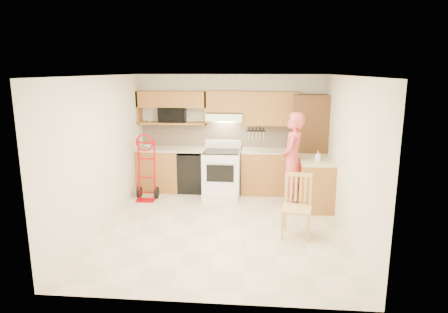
# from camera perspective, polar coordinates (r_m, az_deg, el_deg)

# --- Properties ---
(floor) EXTENTS (4.00, 4.50, 0.02)m
(floor) POSITION_cam_1_polar(r_m,az_deg,el_deg) (6.75, -0.38, -10.17)
(floor) COLOR beige
(floor) RESTS_ON ground
(ceiling) EXTENTS (4.00, 4.50, 0.02)m
(ceiling) POSITION_cam_1_polar(r_m,az_deg,el_deg) (6.23, -0.41, 11.76)
(ceiling) COLOR white
(ceiling) RESTS_ON ground
(wall_back) EXTENTS (4.00, 0.02, 2.50)m
(wall_back) POSITION_cam_1_polar(r_m,az_deg,el_deg) (8.59, 1.02, 3.50)
(wall_back) COLOR silver
(wall_back) RESTS_ON ground
(wall_front) EXTENTS (4.00, 0.02, 2.50)m
(wall_front) POSITION_cam_1_polar(r_m,az_deg,el_deg) (4.20, -3.30, -6.10)
(wall_front) COLOR silver
(wall_front) RESTS_ON ground
(wall_left) EXTENTS (0.02, 4.50, 2.50)m
(wall_left) POSITION_cam_1_polar(r_m,az_deg,el_deg) (6.86, -17.37, 0.64)
(wall_left) COLOR silver
(wall_left) RESTS_ON ground
(wall_right) EXTENTS (0.02, 4.50, 2.50)m
(wall_right) POSITION_cam_1_polar(r_m,az_deg,el_deg) (6.50, 17.53, 0.01)
(wall_right) COLOR silver
(wall_right) RESTS_ON ground
(backsplash) EXTENTS (3.92, 0.03, 0.55)m
(backsplash) POSITION_cam_1_polar(r_m,az_deg,el_deg) (8.57, 1.01, 3.15)
(backsplash) COLOR #CAAE91
(backsplash) RESTS_ON wall_back
(lower_cab_left) EXTENTS (0.90, 0.60, 0.90)m
(lower_cab_left) POSITION_cam_1_polar(r_m,az_deg,el_deg) (8.69, -9.39, -1.94)
(lower_cab_left) COLOR #9C6420
(lower_cab_left) RESTS_ON ground
(dishwasher) EXTENTS (0.60, 0.60, 0.85)m
(dishwasher) POSITION_cam_1_polar(r_m,az_deg,el_deg) (8.55, -4.50, -2.23)
(dishwasher) COLOR black
(dishwasher) RESTS_ON ground
(lower_cab_right) EXTENTS (1.14, 0.60, 0.90)m
(lower_cab_right) POSITION_cam_1_polar(r_m,az_deg,el_deg) (8.43, 6.50, -2.30)
(lower_cab_right) COLOR #9C6420
(lower_cab_right) RESTS_ON ground
(countertop_left) EXTENTS (1.50, 0.63, 0.04)m
(countertop_left) POSITION_cam_1_polar(r_m,az_deg,el_deg) (8.52, -7.55, 1.07)
(countertop_left) COLOR beige
(countertop_left) RESTS_ON lower_cab_left
(countertop_right) EXTENTS (1.14, 0.63, 0.04)m
(countertop_right) POSITION_cam_1_polar(r_m,az_deg,el_deg) (8.32, 6.58, 0.83)
(countertop_right) COLOR beige
(countertop_right) RESTS_ON lower_cab_right
(cab_return_right) EXTENTS (0.60, 1.00, 0.90)m
(cab_return_right) POSITION_cam_1_polar(r_m,az_deg,el_deg) (7.74, 13.10, -3.90)
(cab_return_right) COLOR #9C6420
(cab_return_right) RESTS_ON ground
(countertop_return) EXTENTS (0.63, 1.00, 0.04)m
(countertop_return) POSITION_cam_1_polar(r_m,az_deg,el_deg) (7.62, 13.28, -0.51)
(countertop_return) COLOR beige
(countertop_return) RESTS_ON cab_return_right
(pantry_tall) EXTENTS (0.70, 0.60, 2.10)m
(pantry_tall) POSITION_cam_1_polar(r_m,az_deg,el_deg) (8.36, 12.22, 1.59)
(pantry_tall) COLOR #513215
(pantry_tall) RESTS_ON ground
(upper_cab_left) EXTENTS (1.50, 0.33, 0.34)m
(upper_cab_left) POSITION_cam_1_polar(r_m,az_deg,el_deg) (8.51, -7.56, 8.27)
(upper_cab_left) COLOR #9C6420
(upper_cab_left) RESTS_ON wall_back
(upper_shelf_mw) EXTENTS (1.50, 0.33, 0.04)m
(upper_shelf_mw) POSITION_cam_1_polar(r_m,az_deg,el_deg) (8.56, -7.46, 4.86)
(upper_shelf_mw) COLOR #9C6420
(upper_shelf_mw) RESTS_ON wall_back
(upper_cab_center) EXTENTS (0.76, 0.33, 0.44)m
(upper_cab_center) POSITION_cam_1_polar(r_m,az_deg,el_deg) (8.34, 0.13, 8.01)
(upper_cab_center) COLOR #9C6420
(upper_cab_center) RESTS_ON wall_back
(upper_cab_right) EXTENTS (1.14, 0.33, 0.70)m
(upper_cab_right) POSITION_cam_1_polar(r_m,az_deg,el_deg) (8.33, 6.70, 6.96)
(upper_cab_right) COLOR #9C6420
(upper_cab_right) RESTS_ON wall_back
(range_hood) EXTENTS (0.76, 0.46, 0.14)m
(range_hood) POSITION_cam_1_polar(r_m,az_deg,el_deg) (8.31, 0.09, 5.85)
(range_hood) COLOR white
(range_hood) RESTS_ON wall_back
(knife_strip) EXTENTS (0.40, 0.05, 0.29)m
(knife_strip) POSITION_cam_1_polar(r_m,az_deg,el_deg) (8.51, 4.70, 3.32)
(knife_strip) COLOR black
(knife_strip) RESTS_ON backsplash
(microwave) EXTENTS (0.58, 0.40, 0.31)m
(microwave) POSITION_cam_1_polar(r_m,az_deg,el_deg) (8.54, -7.49, 6.04)
(microwave) COLOR black
(microwave) RESTS_ON upper_shelf_mw
(range) EXTENTS (0.76, 1.01, 1.13)m
(range) POSITION_cam_1_polar(r_m,az_deg,el_deg) (8.14, -0.39, -1.93)
(range) COLOR white
(range) RESTS_ON ground
(person) EXTENTS (0.60, 0.76, 1.83)m
(person) POSITION_cam_1_polar(r_m,az_deg,el_deg) (7.51, 9.89, -0.60)
(person) COLOR #DA5050
(person) RESTS_ON ground
(hand_truck) EXTENTS (0.49, 0.45, 1.22)m
(hand_truck) POSITION_cam_1_polar(r_m,az_deg,el_deg) (8.04, -11.32, -2.01)
(hand_truck) COLOR #B3030C
(hand_truck) RESTS_ON ground
(dining_chair) EXTENTS (0.52, 0.55, 0.99)m
(dining_chair) POSITION_cam_1_polar(r_m,az_deg,el_deg) (6.29, 10.53, -7.18)
(dining_chair) COLOR tan
(dining_chair) RESTS_ON ground
(soap_bottle) EXTENTS (0.11, 0.12, 0.19)m
(soap_bottle) POSITION_cam_1_polar(r_m,az_deg,el_deg) (7.44, 13.49, 0.08)
(soap_bottle) COLOR white
(soap_bottle) RESTS_ON countertop_return
(bowl) EXTENTS (0.27, 0.27, 0.05)m
(bowl) POSITION_cam_1_polar(r_m,az_deg,el_deg) (8.64, -10.96, 1.42)
(bowl) COLOR white
(bowl) RESTS_ON countertop_left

